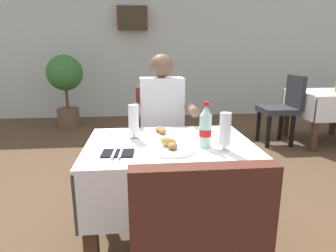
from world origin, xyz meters
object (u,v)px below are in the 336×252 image
Objects in this scene: chair_far_diner_seat at (161,136)px; beer_glass_middle at (134,121)px; plate_near_camera at (171,148)px; cola_bottle_primary at (205,128)px; seated_diner_far at (162,122)px; background_chair_left at (283,105)px; wall_bottle_rack at (132,18)px; potted_plant_corner at (65,81)px; background_dining_table at (328,105)px; main_dining_table at (170,171)px; beer_glass_left at (225,132)px; napkin_cutlery_set at (118,153)px; plate_far_diner at (162,132)px.

beer_glass_middle is at bearing -107.93° from chair_far_diner_seat.
plate_near_camera is 0.23m from cola_bottle_primary.
background_chair_left is at bearing 39.00° from seated_diner_far.
potted_plant_corner is at bearing -152.09° from wall_bottle_rack.
beer_glass_middle reaches higher than background_dining_table.
main_dining_table is at bearing 154.99° from cola_bottle_primary.
background_chair_left is (1.81, 1.46, -0.16)m from seated_diner_far.
potted_plant_corner is (-1.44, 3.61, 0.05)m from plate_near_camera.
seated_diner_far is 3.16m from potted_plant_corner.
seated_diner_far is at bearing 108.44° from beer_glass_left.
background_dining_table is at bearing 40.71° from main_dining_table.
chair_far_diner_seat is 1.01m from napkin_cutlery_set.
potted_plant_corner reaches higher than napkin_cutlery_set.
beer_glass_middle reaches higher than plate_near_camera.
seated_diner_far reaches higher than chair_far_diner_seat.
napkin_cutlery_set is 0.21× the size of background_dining_table.
potted_plant_corner reaches higher than background_chair_left.
background_chair_left reaches higher than beer_glass_left.
wall_bottle_rack is (-2.75, 1.96, 1.34)m from background_dining_table.
wall_bottle_rack is at bearing 93.71° from plate_near_camera.
cola_bottle_primary is at bearing -83.51° from wall_bottle_rack.
seated_diner_far is (0.01, 0.67, 0.16)m from main_dining_table.
napkin_cutlery_set is (-0.08, -0.28, -0.11)m from beer_glass_middle.
beer_glass_middle is at bearing -111.92° from seated_diner_far.
potted_plant_corner is at bearing 111.74° from plate_near_camera.
plate_near_camera reaches higher than background_dining_table.
plate_far_diner is 1.16× the size of napkin_cutlery_set.
wall_bottle_rack is (-0.06, 3.98, 1.04)m from beer_glass_middle.
background_dining_table is at bearing 46.43° from beer_glass_left.
background_chair_left reaches higher than napkin_cutlery_set.
background_dining_table is (2.69, 2.02, -0.30)m from beer_glass_middle.
potted_plant_corner is at bearing 115.44° from beer_glass_left.
seated_diner_far is at bearing -62.61° from potted_plant_corner.
chair_far_diner_seat is 3.69× the size of cola_bottle_primary.
main_dining_table is at bearing -27.21° from beer_glass_middle.
background_dining_table is at bearing 44.27° from cola_bottle_primary.
beer_glass_left is at bearing -0.30° from napkin_cutlery_set.
main_dining_table is 0.80× the size of seated_diner_far.
beer_glass_middle is (-0.22, -0.56, 0.14)m from seated_diner_far.
background_dining_table is 0.73× the size of potted_plant_corner.
plate_near_camera is (-0.00, -0.14, 0.20)m from main_dining_table.
beer_glass_left reaches higher than napkin_cutlery_set.
napkin_cutlery_set is (-0.29, -0.03, -0.01)m from plate_near_camera.
beer_glass_left is at bearing -123.59° from background_chair_left.
chair_far_diner_seat is 2.26m from background_chair_left.
plate_near_camera is at bearing -90.31° from chair_far_diner_seat.
cola_bottle_primary is at bearing -65.27° from potted_plant_corner.
wall_bottle_rack is at bearing 27.91° from potted_plant_corner.
beer_glass_left is at bearing -29.14° from beer_glass_middle.
napkin_cutlery_set is (-0.59, 0.00, -0.10)m from beer_glass_left.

